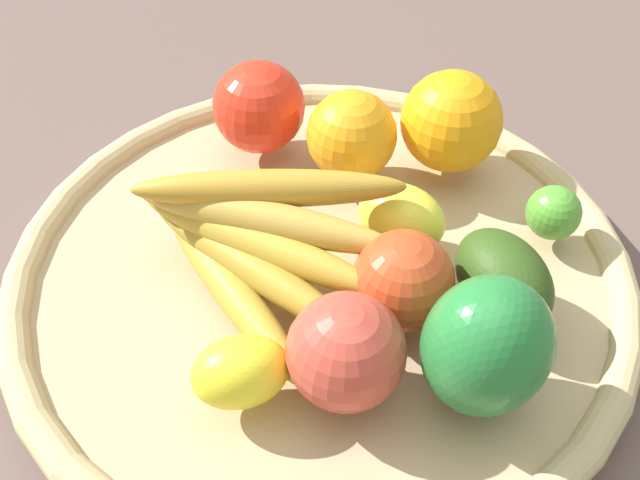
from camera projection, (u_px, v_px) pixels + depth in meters
name	position (u px, v px, depth m)	size (l,w,h in m)	color
ground_plane	(320.00, 291.00, 0.59)	(2.40, 2.40, 0.00)	brown
basket	(320.00, 275.00, 0.58)	(0.47, 0.47, 0.04)	tan
orange_1	(453.00, 122.00, 0.62)	(0.08, 0.08, 0.08)	orange
orange_0	(352.00, 135.00, 0.61)	(0.07, 0.07, 0.07)	orange
lemon_1	(240.00, 372.00, 0.47)	(0.06, 0.05, 0.05)	yellow
banana_bunch	(254.00, 241.00, 0.53)	(0.19, 0.16, 0.08)	#AC912E
bell_pepper	(487.00, 346.00, 0.46)	(0.08, 0.08, 0.09)	#247533
apple_1	(346.00, 352.00, 0.47)	(0.07, 0.07, 0.07)	#C34234
lime_0	(554.00, 213.00, 0.57)	(0.04, 0.04, 0.04)	#4F9A2F
apple_2	(406.00, 278.00, 0.51)	(0.07, 0.07, 0.07)	#C2411E
lemon_0	(401.00, 217.00, 0.56)	(0.07, 0.05, 0.05)	yellow
apple_0	(259.00, 107.00, 0.64)	(0.08, 0.08, 0.08)	red
avocado	(503.00, 278.00, 0.52)	(0.08, 0.06, 0.06)	#2D4816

